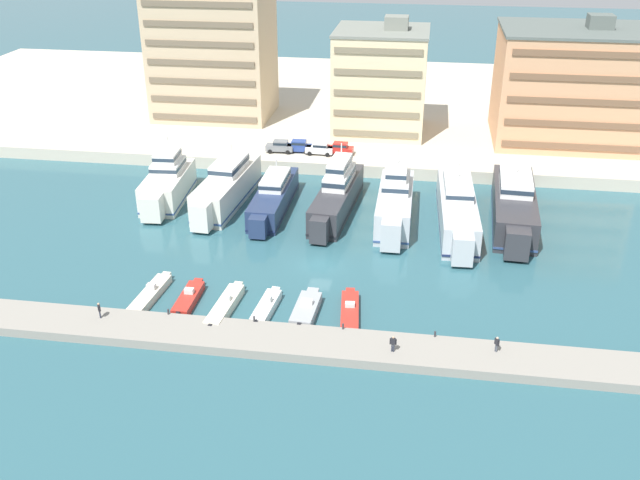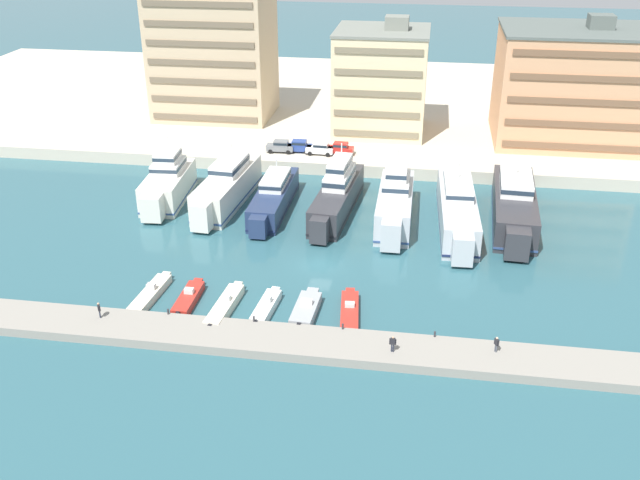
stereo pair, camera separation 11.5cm
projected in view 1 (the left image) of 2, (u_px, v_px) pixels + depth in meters
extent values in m
plane|color=#2D5B66|center=(320.00, 265.00, 79.02)|extent=(400.00, 400.00, 0.00)
cube|color=beige|center=(370.00, 105.00, 133.69)|extent=(180.00, 70.00, 1.80)
cube|color=gray|center=(294.00, 342.00, 64.79)|extent=(120.00, 4.93, 0.89)
cube|color=silver|center=(168.00, 187.00, 94.66)|extent=(5.47, 12.55, 3.81)
cube|color=silver|center=(152.00, 208.00, 88.21)|extent=(2.70, 2.49, 3.24)
cube|color=#334C7F|center=(169.00, 195.00, 95.21)|extent=(5.52, 12.68, 0.24)
cube|color=white|center=(168.00, 166.00, 94.33)|extent=(3.96, 5.39, 1.37)
cube|color=#233342|center=(168.00, 165.00, 94.27)|extent=(4.01, 5.44, 0.49)
cube|color=white|center=(167.00, 156.00, 93.73)|extent=(3.09, 4.20, 1.33)
cube|color=#233342|center=(167.00, 155.00, 93.68)|extent=(3.13, 4.24, 0.48)
cylinder|color=silver|center=(168.00, 143.00, 93.73)|extent=(0.16, 0.16, 1.80)
cube|color=silver|center=(181.00, 175.00, 100.92)|extent=(4.00, 1.17, 0.20)
cube|color=silver|center=(227.00, 189.00, 93.78)|extent=(5.39, 16.98, 4.01)
cube|color=silver|center=(201.00, 216.00, 85.61)|extent=(2.45, 2.26, 3.41)
cube|color=#334C7F|center=(228.00, 198.00, 94.36)|extent=(5.45, 17.15, 0.24)
cube|color=white|center=(229.00, 166.00, 93.65)|extent=(3.77, 7.24, 1.53)
cube|color=#233342|center=(229.00, 164.00, 93.58)|extent=(3.82, 7.32, 0.55)
cylinder|color=silver|center=(231.00, 151.00, 93.83)|extent=(0.16, 0.16, 1.80)
cube|color=silver|center=(248.00, 172.00, 101.88)|extent=(3.62, 1.16, 0.20)
cube|color=navy|center=(274.00, 199.00, 92.15)|extent=(3.70, 15.82, 2.93)
cube|color=navy|center=(258.00, 227.00, 84.38)|extent=(2.02, 1.84, 2.49)
cube|color=#192347|center=(274.00, 205.00, 92.57)|extent=(3.73, 15.97, 0.24)
cube|color=white|center=(275.00, 180.00, 92.25)|extent=(2.87, 6.65, 1.32)
cube|color=#233342|center=(275.00, 179.00, 92.20)|extent=(2.91, 6.71, 0.47)
cylinder|color=silver|center=(276.00, 166.00, 92.44)|extent=(0.16, 0.16, 1.80)
cube|color=navy|center=(286.00, 180.00, 99.84)|extent=(3.12, 0.91, 0.20)
cube|color=#333338|center=(337.00, 199.00, 91.30)|extent=(5.18, 17.79, 3.47)
cube|color=#333338|center=(319.00, 230.00, 82.90)|extent=(2.19, 2.02, 2.95)
cube|color=black|center=(337.00, 207.00, 91.80)|extent=(5.23, 17.96, 0.24)
cube|color=white|center=(339.00, 177.00, 91.31)|extent=(3.51, 7.58, 1.66)
cube|color=#233342|center=(339.00, 176.00, 91.24)|extent=(3.55, 7.66, 0.60)
cube|color=white|center=(339.00, 165.00, 90.60)|extent=(2.74, 5.91, 1.52)
cube|color=#233342|center=(339.00, 164.00, 90.54)|extent=(2.77, 5.97, 0.55)
cylinder|color=silver|center=(341.00, 150.00, 90.83)|extent=(0.16, 0.16, 1.80)
cube|color=#333338|center=(351.00, 179.00, 99.68)|extent=(3.22, 1.16, 0.20)
cube|color=silver|center=(395.00, 206.00, 88.67)|extent=(4.23, 15.32, 3.95)
cube|color=silver|center=(391.00, 235.00, 81.02)|extent=(2.29, 2.08, 3.36)
cube|color=#334C7F|center=(394.00, 216.00, 89.24)|extent=(4.27, 15.47, 0.24)
cube|color=white|center=(396.00, 183.00, 88.48)|extent=(3.26, 6.44, 1.48)
cube|color=#233342|center=(396.00, 181.00, 88.41)|extent=(3.31, 6.51, 0.53)
cube|color=white|center=(397.00, 171.00, 87.82)|extent=(2.55, 5.03, 1.47)
cube|color=#233342|center=(397.00, 170.00, 87.76)|extent=(2.58, 5.08, 0.53)
cylinder|color=silver|center=(398.00, 156.00, 87.95)|extent=(0.16, 0.16, 1.80)
cube|color=silver|center=(397.00, 188.00, 96.24)|extent=(3.52, 0.92, 0.20)
cube|color=silver|center=(457.00, 210.00, 87.72)|extent=(4.93, 19.98, 3.83)
cube|color=silver|center=(463.00, 249.00, 78.01)|extent=(2.39, 2.19, 3.25)
cube|color=#192347|center=(456.00, 219.00, 88.27)|extent=(4.98, 20.18, 0.24)
cube|color=white|center=(458.00, 186.00, 87.89)|extent=(3.58, 8.45, 1.38)
cube|color=#233342|center=(458.00, 185.00, 87.83)|extent=(3.63, 8.53, 0.50)
cylinder|color=silver|center=(458.00, 170.00, 88.29)|extent=(0.16, 0.16, 1.80)
cube|color=silver|center=(452.00, 185.00, 97.33)|extent=(3.61, 1.03, 0.20)
cube|color=#333338|center=(514.00, 207.00, 88.68)|extent=(5.96, 19.31, 3.87)
cube|color=#333338|center=(517.00, 243.00, 79.30)|extent=(2.84, 2.61, 3.29)
cube|color=#334C7F|center=(512.00, 216.00, 89.24)|extent=(6.02, 19.51, 0.24)
cube|color=white|center=(516.00, 182.00, 88.73)|extent=(4.27, 8.21, 1.54)
cube|color=#233342|center=(516.00, 181.00, 88.66)|extent=(4.33, 8.29, 0.55)
cylinder|color=silver|center=(517.00, 166.00, 89.05)|extent=(0.16, 0.16, 1.80)
cube|color=#333338|center=(510.00, 184.00, 97.83)|extent=(4.23, 1.13, 0.20)
cube|color=beige|center=(150.00, 295.00, 72.31)|extent=(2.14, 7.68, 0.85)
cube|color=beige|center=(166.00, 276.00, 75.90)|extent=(0.92, 0.78, 0.72)
cube|color=silver|center=(151.00, 286.00, 72.49)|extent=(0.91, 0.66, 0.59)
cube|color=#283847|center=(152.00, 284.00, 72.70)|extent=(0.80, 0.14, 0.36)
cube|color=black|center=(132.00, 315.00, 68.78)|extent=(0.38, 0.31, 0.60)
cube|color=red|center=(188.00, 299.00, 71.63)|extent=(1.70, 6.01, 0.87)
cube|color=red|center=(198.00, 283.00, 74.59)|extent=(0.92, 0.75, 0.74)
cube|color=silver|center=(189.00, 291.00, 71.72)|extent=(0.92, 0.61, 0.54)
cube|color=#283847|center=(190.00, 289.00, 71.93)|extent=(0.83, 0.08, 0.32)
cube|color=black|center=(178.00, 315.00, 68.75)|extent=(0.36, 0.28, 0.60)
cube|color=beige|center=(225.00, 307.00, 70.19)|extent=(2.16, 7.69, 0.98)
cube|color=beige|center=(238.00, 286.00, 73.79)|extent=(0.93, 0.79, 0.84)
cube|color=silver|center=(226.00, 298.00, 70.37)|extent=(0.92, 0.66, 0.46)
cube|color=#283847|center=(227.00, 296.00, 70.58)|extent=(0.81, 0.14, 0.28)
cube|color=black|center=(210.00, 327.00, 66.65)|extent=(0.38, 0.31, 0.60)
cube|color=white|center=(266.00, 308.00, 70.09)|extent=(2.01, 6.01, 0.92)
cube|color=white|center=(276.00, 292.00, 72.93)|extent=(0.90, 0.76, 0.79)
cube|color=silver|center=(267.00, 299.00, 70.14)|extent=(0.89, 0.67, 0.58)
cube|color=#283847|center=(268.00, 297.00, 70.34)|extent=(0.77, 0.14, 0.35)
cube|color=black|center=(256.00, 324.00, 67.29)|extent=(0.38, 0.31, 0.60)
cube|color=#9EA3A8|center=(306.00, 310.00, 69.58)|extent=(2.37, 5.83, 1.02)
cube|color=#9EA3A8|center=(313.00, 293.00, 72.48)|extent=(1.21, 1.01, 0.87)
cube|color=silver|center=(307.00, 302.00, 69.63)|extent=(1.19, 0.65, 0.46)
cube|color=#283847|center=(307.00, 300.00, 69.85)|extent=(1.07, 0.13, 0.27)
cube|color=black|center=(299.00, 326.00, 66.83)|extent=(0.37, 0.30, 0.60)
cube|color=red|center=(350.00, 313.00, 69.48)|extent=(2.41, 7.25, 0.76)
cube|color=red|center=(350.00, 292.00, 72.97)|extent=(1.01, 0.86, 0.64)
cube|color=silver|center=(350.00, 304.00, 69.70)|extent=(1.00, 0.69, 0.43)
cube|color=#283847|center=(350.00, 302.00, 69.92)|extent=(0.86, 0.16, 0.26)
cube|color=black|center=(349.00, 333.00, 66.07)|extent=(0.39, 0.31, 0.60)
cube|color=slate|center=(280.00, 148.00, 107.03)|extent=(4.14, 1.81, 0.80)
cube|color=slate|center=(281.00, 143.00, 106.68)|extent=(2.14, 1.62, 0.68)
cube|color=#1E2833|center=(281.00, 143.00, 106.68)|extent=(2.10, 1.63, 0.37)
cylinder|color=black|center=(270.00, 152.00, 106.60)|extent=(0.65, 0.24, 0.64)
cylinder|color=black|center=(272.00, 148.00, 108.11)|extent=(0.65, 0.24, 0.64)
cylinder|color=black|center=(288.00, 152.00, 106.30)|extent=(0.65, 0.24, 0.64)
cylinder|color=black|center=(290.00, 149.00, 107.81)|extent=(0.65, 0.24, 0.64)
cube|color=#28428E|center=(298.00, 147.00, 107.09)|extent=(4.14, 1.80, 0.80)
cube|color=#28428E|center=(299.00, 143.00, 106.75)|extent=(2.14, 1.61, 0.68)
cube|color=#1E2833|center=(299.00, 143.00, 106.75)|extent=(2.10, 1.63, 0.37)
cylinder|color=black|center=(288.00, 151.00, 106.67)|extent=(0.65, 0.24, 0.64)
cylinder|color=black|center=(290.00, 148.00, 108.18)|extent=(0.65, 0.24, 0.64)
cylinder|color=black|center=(306.00, 152.00, 106.36)|extent=(0.65, 0.24, 0.64)
cylinder|color=black|center=(308.00, 148.00, 107.87)|extent=(0.65, 0.24, 0.64)
cube|color=white|center=(320.00, 150.00, 106.11)|extent=(4.17, 1.88, 0.80)
cube|color=white|center=(321.00, 145.00, 105.75)|extent=(2.17, 1.65, 0.68)
cube|color=#1E2833|center=(321.00, 145.00, 105.75)|extent=(2.12, 1.66, 0.37)
cylinder|color=black|center=(310.00, 154.00, 105.77)|extent=(0.65, 0.25, 0.64)
cylinder|color=black|center=(312.00, 150.00, 107.27)|extent=(0.65, 0.25, 0.64)
cylinder|color=black|center=(327.00, 155.00, 105.30)|extent=(0.65, 0.25, 0.64)
cylinder|color=black|center=(329.00, 151.00, 106.80)|extent=(0.65, 0.25, 0.64)
cube|color=red|center=(339.00, 150.00, 106.18)|extent=(4.17, 1.89, 0.80)
cube|color=red|center=(340.00, 145.00, 105.83)|extent=(2.17, 1.66, 0.68)
cube|color=#1E2833|center=(340.00, 145.00, 105.83)|extent=(2.13, 1.67, 0.37)
cylinder|color=black|center=(329.00, 153.00, 105.85)|extent=(0.65, 0.25, 0.64)
cylinder|color=black|center=(331.00, 150.00, 107.35)|extent=(0.65, 0.25, 0.64)
cylinder|color=black|center=(347.00, 155.00, 105.38)|extent=(0.65, 0.25, 0.64)
cylinder|color=black|center=(349.00, 151.00, 106.87)|extent=(0.65, 0.25, 0.64)
cube|color=#C6AD89|center=(213.00, 54.00, 120.38)|extent=(19.36, 14.10, 21.12)
cube|color=#6D5F4B|center=(204.00, 118.00, 118.07)|extent=(17.81, 0.24, 0.90)
cube|color=#6D5F4B|center=(203.00, 100.00, 116.73)|extent=(17.81, 0.24, 0.90)
cube|color=#6D5F4B|center=(202.00, 82.00, 115.39)|extent=(17.81, 0.24, 0.90)
cube|color=#6D5F4B|center=(200.00, 63.00, 114.05)|extent=(17.81, 0.24, 0.90)
cube|color=#6D5F4B|center=(199.00, 44.00, 112.71)|extent=(17.81, 0.24, 0.90)
cube|color=#6D5F4B|center=(198.00, 24.00, 111.36)|extent=(17.81, 0.24, 0.90)
cube|color=#6D5F4B|center=(196.00, 4.00, 110.02)|extent=(17.81, 0.24, 0.90)
cube|color=beige|center=(380.00, 82.00, 113.65)|extent=(14.28, 13.88, 15.79)
cube|color=#7E7359|center=(375.00, 134.00, 110.22)|extent=(13.14, 0.24, 0.90)
cube|color=#7E7359|center=(376.00, 114.00, 108.82)|extent=(13.14, 0.24, 0.90)
cube|color=#7E7359|center=(377.00, 94.00, 107.42)|extent=(13.14, 0.24, 0.90)
cube|color=#7E7359|center=(378.00, 73.00, 106.01)|extent=(13.14, 0.24, 0.90)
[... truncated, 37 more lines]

